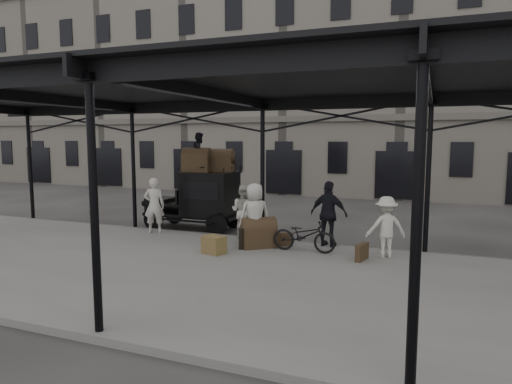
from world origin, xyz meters
TOP-DOWN VIEW (x-y plane):
  - ground at (0.00, 0.00)m, footprint 120.00×120.00m
  - platform at (0.00, -2.00)m, footprint 28.00×8.00m
  - canopy at (0.00, -1.72)m, footprint 22.50×9.00m
  - building_frontage at (0.00, 18.00)m, footprint 64.00×8.00m
  - taxi at (-2.78, 3.10)m, footprint 3.65×1.55m
  - porter_left at (-3.72, 1.36)m, footprint 0.82×0.68m
  - porter_midleft at (-0.59, 1.80)m, footprint 0.91×0.74m
  - porter_centre at (0.24, 0.73)m, footprint 1.12×1.07m
  - porter_official at (2.27, 1.63)m, footprint 1.22×0.67m
  - porter_right at (4.00, 0.97)m, footprint 1.24×1.00m
  - bicycle at (1.76, 0.72)m, footprint 1.83×0.66m
  - porter_roof at (-2.82, 3.00)m, footprint 0.66×0.78m
  - steamer_trunk_roof_near at (-2.87, 2.85)m, footprint 1.08×0.77m
  - steamer_trunk_roof_far at (-2.12, 3.30)m, footprint 1.00×0.68m
  - steamer_trunk_platform at (0.34, 0.76)m, footprint 1.19×1.12m
  - wicker_hamper at (-0.55, -0.42)m, footprint 0.71×0.61m
  - suitcase_upright at (3.45, 0.38)m, footprint 0.29×0.62m
  - suitcase_flat at (0.97, 1.16)m, footprint 0.60×0.41m

SIDE VIEW (x-z plane):
  - ground at x=0.00m, z-range 0.00..0.00m
  - platform at x=0.00m, z-range 0.00..0.15m
  - suitcase_flat at x=0.97m, z-range 0.15..0.55m
  - suitcase_upright at x=3.45m, z-range 0.15..0.60m
  - wicker_hamper at x=-0.55m, z-range 0.15..0.65m
  - steamer_trunk_platform at x=0.34m, z-range 0.15..0.90m
  - bicycle at x=1.76m, z-range 0.15..1.11m
  - porter_right at x=4.00m, z-range 0.15..1.83m
  - porter_midleft at x=-0.59m, z-range 0.15..1.91m
  - porter_left at x=-3.72m, z-range 0.15..2.06m
  - porter_centre at x=0.24m, z-range 0.15..2.07m
  - porter_official at x=2.27m, z-range 0.15..2.12m
  - taxi at x=-2.78m, z-range 0.11..2.29m
  - steamer_trunk_roof_far at x=-2.12m, z-range 2.18..2.87m
  - steamer_trunk_roof_near at x=-2.87m, z-range 2.18..2.91m
  - porter_roof at x=-2.82m, z-range 2.18..3.60m
  - canopy at x=0.00m, z-range 2.23..6.97m
  - building_frontage at x=0.00m, z-range 0.00..14.00m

